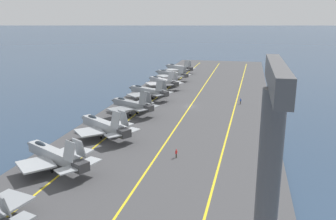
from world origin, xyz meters
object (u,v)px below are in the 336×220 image
object	(u,v)px
parked_jet_second	(54,155)
parked_jet_seventh	(171,74)
parked_jet_fifth	(148,91)
parked_jet_eighth	(179,68)
parked_jet_sixth	(163,81)
parked_jet_fourth	(131,104)
crew_blue_vest	(241,101)
crew_red_vest	(176,153)
parked_jet_third	(103,125)

from	to	relation	value
parked_jet_second	parked_jet_seventh	bearing A→B (deg)	-0.48
parked_jet_fifth	parked_jet_eighth	distance (m)	54.73
parked_jet_fifth	parked_jet_seventh	bearing A→B (deg)	0.35
parked_jet_sixth	parked_jet_eighth	world-z (taller)	parked_jet_sixth
parked_jet_fourth	crew_blue_vest	distance (m)	32.90
crew_red_vest	crew_blue_vest	xyz separation A→B (m)	(44.11, -10.23, 0.08)
parked_jet_fourth	parked_jet_fifth	size ratio (longest dim) A/B	0.93
parked_jet_sixth	crew_red_vest	world-z (taller)	parked_jet_sixth
parked_jet_fourth	crew_red_vest	distance (m)	31.38
parked_jet_second	parked_jet_third	xyz separation A→B (m)	(17.41, -1.45, -0.01)
crew_blue_vest	parked_jet_eighth	bearing A→B (deg)	28.09
parked_jet_seventh	parked_jet_sixth	bearing A→B (deg)	-178.24
parked_jet_fourth	parked_jet_fifth	bearing A→B (deg)	2.25
parked_jet_third	parked_jet_fourth	bearing A→B (deg)	-0.68
parked_jet_sixth	crew_red_vest	distance (m)	65.18
parked_jet_seventh	crew_blue_vest	xyz separation A→B (m)	(-35.18, -28.43, -1.61)
parked_jet_fourth	parked_jet_eighth	size ratio (longest dim) A/B	0.94
crew_blue_vest	crew_red_vest	bearing A→B (deg)	166.94
parked_jet_seventh	parked_jet_eighth	bearing A→B (deg)	2.48
parked_jet_fourth	parked_jet_seventh	xyz separation A→B (m)	(53.15, 0.92, -0.15)
parked_jet_third	parked_jet_fourth	size ratio (longest dim) A/B	1.10
parked_jet_third	parked_jet_seventh	world-z (taller)	parked_jet_third
parked_jet_third	parked_jet_seventh	size ratio (longest dim) A/B	0.98
parked_jet_seventh	crew_red_vest	world-z (taller)	parked_jet_seventh
parked_jet_second	parked_jet_third	size ratio (longest dim) A/B	1.03
parked_jet_third	parked_jet_eighth	distance (m)	90.82
parked_jet_fifth	parked_jet_sixth	distance (m)	18.47
parked_jet_fifth	crew_red_vest	bearing A→B (deg)	-157.87
parked_jet_sixth	parked_jet_eighth	xyz separation A→B (m)	(36.25, 1.36, -0.14)
parked_jet_third	parked_jet_second	bearing A→B (deg)	175.23
parked_jet_second	parked_jet_fourth	bearing A→B (deg)	-2.70
parked_jet_second	crew_blue_vest	bearing A→B (deg)	-28.67
parked_jet_fifth	crew_blue_vest	size ratio (longest dim) A/B	9.04
parked_jet_seventh	parked_jet_fifth	bearing A→B (deg)	-179.65
parked_jet_fifth	parked_jet_seventh	distance (m)	35.04
parked_jet_third	parked_jet_fourth	xyz separation A→B (m)	(17.98, -0.21, 0.24)
parked_jet_seventh	parked_jet_eighth	world-z (taller)	parked_jet_eighth
parked_jet_third	crew_blue_vest	bearing A→B (deg)	-37.64
parked_jet_fourth	parked_jet_fifth	distance (m)	18.13
parked_jet_fifth	parked_jet_eighth	world-z (taller)	parked_jet_fifth
parked_jet_second	parked_jet_seventh	world-z (taller)	parked_jet_second
parked_jet_eighth	parked_jet_fifth	bearing A→B (deg)	-178.88
parked_jet_fifth	parked_jet_seventh	xyz separation A→B (m)	(35.04, 0.21, -0.02)
crew_red_vest	parked_jet_fifth	bearing A→B (deg)	22.13
parked_jet_sixth	parked_jet_seventh	world-z (taller)	parked_jet_sixth
parked_jet_second	parked_jet_fifth	xyz separation A→B (m)	(53.50, -0.96, 0.10)
parked_jet_second	parked_jet_sixth	world-z (taller)	parked_jet_sixth
parked_jet_eighth	crew_blue_vest	bearing A→B (deg)	-151.91
parked_jet_fourth	parked_jet_sixth	xyz separation A→B (m)	(36.57, 0.41, -0.26)
parked_jet_eighth	crew_red_vest	size ratio (longest dim) A/B	9.66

